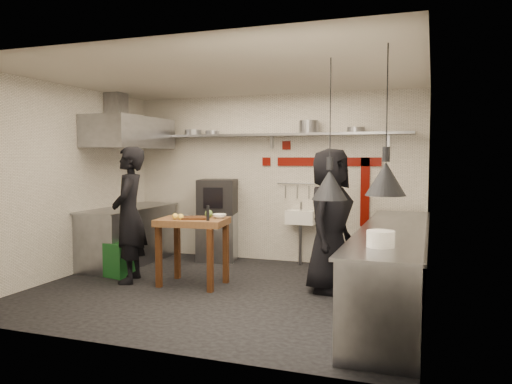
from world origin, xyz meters
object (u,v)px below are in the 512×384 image
(oven_stand, at_px, (217,237))
(chef_left, at_px, (129,215))
(prep_table, at_px, (193,252))
(green_bin, at_px, (121,259))
(combi_oven, at_px, (217,197))
(chef_right, at_px, (330,220))

(oven_stand, bearing_deg, chef_left, -120.68)
(prep_table, relative_size, chef_left, 0.48)
(oven_stand, distance_m, green_bin, 1.77)
(combi_oven, height_order, chef_right, chef_right)
(prep_table, bearing_deg, chef_right, 2.33)
(oven_stand, distance_m, chef_right, 2.60)
(oven_stand, bearing_deg, chef_right, -43.94)
(combi_oven, xyz_separation_m, prep_table, (0.34, -1.61, -0.63))
(prep_table, bearing_deg, oven_stand, 94.94)
(chef_left, xyz_separation_m, chef_right, (2.75, 0.44, -0.02))
(combi_oven, height_order, green_bin, combi_oven)
(green_bin, xyz_separation_m, chef_left, (0.31, -0.22, 0.70))
(prep_table, bearing_deg, green_bin, 168.11)
(oven_stand, relative_size, chef_left, 0.42)
(oven_stand, xyz_separation_m, combi_oven, (0.01, -0.02, 0.69))
(combi_oven, relative_size, prep_table, 0.66)
(oven_stand, xyz_separation_m, chef_left, (-0.57, -1.76, 0.55))
(combi_oven, distance_m, chef_right, 2.53)
(combi_oven, relative_size, green_bin, 1.22)
(combi_oven, relative_size, chef_right, 0.33)
(green_bin, bearing_deg, prep_table, -4.52)
(green_bin, bearing_deg, combi_oven, 59.45)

